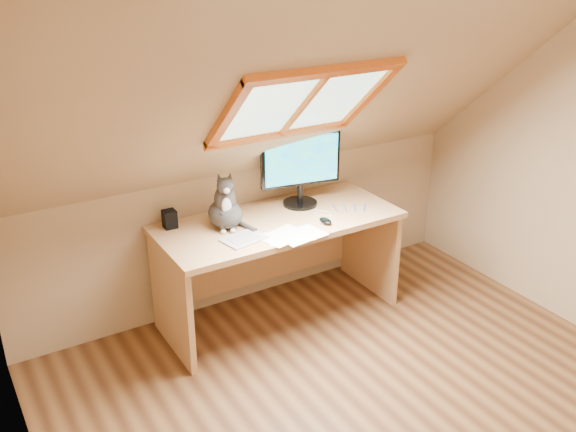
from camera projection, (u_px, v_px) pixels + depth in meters
room_shell at (436, 198)px, 2.87m from camera, size 3.52×3.52×2.41m
desk at (273, 245)px, 4.46m from camera, size 1.65×0.72×0.75m
monitor at (301, 164)px, 4.42m from camera, size 0.57×0.24×0.53m
cat at (225, 208)px, 4.14m from camera, size 0.28×0.31×0.40m
desk_speaker at (170, 219)px, 4.17m from camera, size 0.08×0.08×0.12m
graphics_tablet at (244, 239)px, 4.02m from camera, size 0.29×0.23×0.01m
mouse at (326, 221)px, 4.25m from camera, size 0.07×0.11×0.03m
papers at (288, 236)px, 4.07m from camera, size 0.35×0.30×0.01m
cables at (340, 212)px, 4.42m from camera, size 0.51×0.26×0.01m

